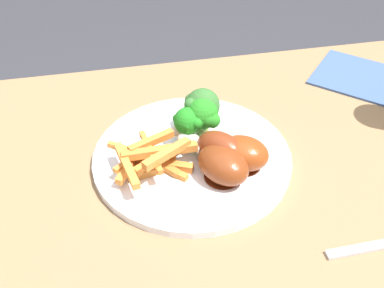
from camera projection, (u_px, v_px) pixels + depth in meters
name	position (u px, v px, depth m)	size (l,w,h in m)	color
dining_table	(150.00, 237.00, 0.71)	(1.30, 0.66, 0.73)	#8E6B47
dinner_plate	(192.00, 157.00, 0.68)	(0.29, 0.29, 0.01)	white
broccoli_floret_front	(202.00, 114.00, 0.68)	(0.05, 0.06, 0.07)	#7AB159
broccoli_floret_middle	(201.00, 106.00, 0.69)	(0.06, 0.06, 0.07)	#92A548
broccoli_floret_back	(188.00, 122.00, 0.67)	(0.04, 0.04, 0.06)	#87B558
carrot_fries_pile	(152.00, 158.00, 0.64)	(0.12, 0.13, 0.04)	orange
chicken_drumstick_near	(240.00, 153.00, 0.65)	(0.12, 0.09, 0.05)	#60220C
chicken_drumstick_far	(218.00, 148.00, 0.65)	(0.10, 0.11, 0.05)	#541C0D
chicken_drumstick_extra	(221.00, 164.00, 0.63)	(0.10, 0.13, 0.05)	#541E0C
napkin	(363.00, 78.00, 0.85)	(0.17, 0.14, 0.00)	#3D5684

